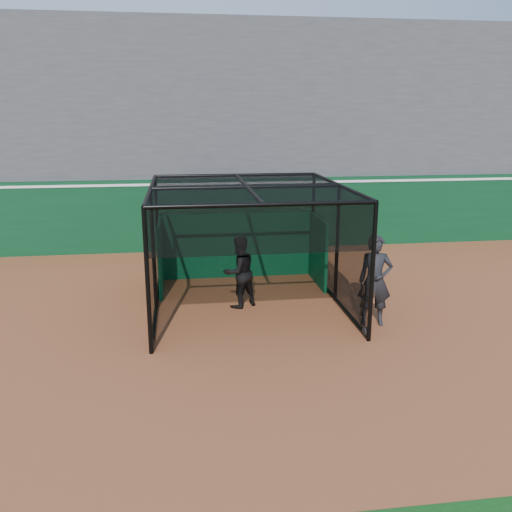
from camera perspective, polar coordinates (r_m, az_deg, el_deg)
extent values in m
plane|color=#99512C|center=(11.36, -4.44, -9.63)|extent=(120.00, 120.00, 0.00)
cube|color=#0A3B1D|center=(19.15, -6.12, 4.37)|extent=(50.00, 0.45, 2.50)
cube|color=white|center=(18.98, -6.21, 7.64)|extent=(50.00, 0.50, 0.08)
cube|color=#4C4C4F|center=(22.73, -6.65, 12.66)|extent=(50.00, 7.85, 7.75)
cube|color=#4C4C4F|center=(26.39, -7.17, 22.67)|extent=(50.00, 0.30, 1.20)
cube|color=#074C28|center=(15.82, -1.99, 1.12)|extent=(4.44, 0.10, 1.90)
cylinder|color=black|center=(11.43, -10.94, -9.10)|extent=(0.08, 0.22, 0.22)
cylinder|color=black|center=(12.04, 11.47, -7.87)|extent=(0.08, 0.22, 0.22)
cylinder|color=black|center=(15.91, -10.13, -2.17)|extent=(0.08, 0.22, 0.22)
cylinder|color=black|center=(16.35, 6.03, -1.55)|extent=(0.08, 0.22, 0.22)
imported|color=black|center=(13.36, -1.79, -1.69)|extent=(1.09, 1.02, 1.80)
imported|color=black|center=(12.51, 12.42, -2.53)|extent=(0.84, 0.64, 2.08)
cylinder|color=#593819|center=(12.62, 11.16, -4.64)|extent=(0.14, 0.33, 0.84)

